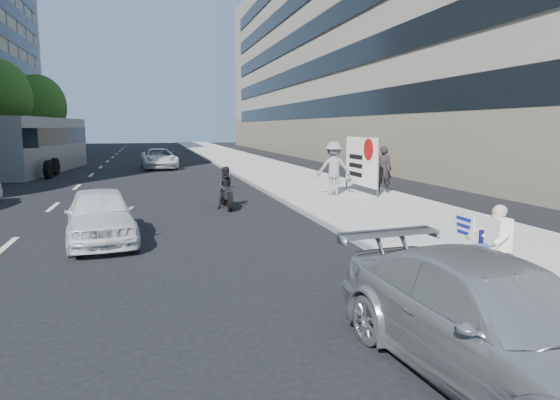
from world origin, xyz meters
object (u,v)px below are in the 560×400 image
object	(u,v)px
white_sedan_near	(100,215)
motorcycle	(227,190)
pedestrian_woman	(383,169)
seated_protester	(490,239)
bus	(39,145)
jogger	(334,168)
white_sedan_far	(159,159)
protest_banner	(361,161)
parked_sedan	(496,323)

from	to	relation	value
white_sedan_near	motorcycle	bearing A→B (deg)	41.49
pedestrian_woman	white_sedan_near	world-z (taller)	pedestrian_woman
seated_protester	white_sedan_near	bearing A→B (deg)	140.96
bus	jogger	bearing A→B (deg)	-41.76
motorcycle	bus	distance (m)	18.98
seated_protester	white_sedan_near	size ratio (longest dim) A/B	0.34
white_sedan_far	motorcycle	world-z (taller)	motorcycle
seated_protester	protest_banner	world-z (taller)	protest_banner
seated_protester	pedestrian_woman	bearing A→B (deg)	72.46
pedestrian_woman	parked_sedan	size ratio (longest dim) A/B	0.41
white_sedan_far	parked_sedan	bearing A→B (deg)	-88.08
white_sedan_far	bus	xyz separation A→B (m)	(-7.10, -0.81, 0.97)
white_sedan_far	bus	distance (m)	7.21
parked_sedan	white_sedan_far	bearing A→B (deg)	89.74
jogger	motorcycle	distance (m)	4.51
seated_protester	parked_sedan	world-z (taller)	seated_protester
seated_protester	protest_banner	distance (m)	11.50
seated_protester	pedestrian_woman	distance (m)	11.65
protest_banner	seated_protester	bearing A→B (deg)	-103.07
jogger	pedestrian_woman	distance (m)	2.23
protest_banner	white_sedan_far	world-z (taller)	protest_banner
jogger	motorcycle	size ratio (longest dim) A/B	1.01
pedestrian_woman	protest_banner	xyz separation A→B (m)	(-0.91, 0.09, 0.33)
protest_banner	white_sedan_far	bearing A→B (deg)	115.24
seated_protester	parked_sedan	distance (m)	3.35
seated_protester	motorcycle	size ratio (longest dim) A/B	0.64
pedestrian_woman	white_sedan_far	xyz separation A→B (m)	(-8.41, 15.98, -0.41)
pedestrian_woman	motorcycle	distance (m)	6.70
protest_banner	motorcycle	distance (m)	5.87
seated_protester	white_sedan_far	xyz separation A→B (m)	(-4.90, 27.09, -0.21)
parked_sedan	motorcycle	size ratio (longest dim) A/B	2.21
white_sedan_far	bus	world-z (taller)	bus
white_sedan_near	white_sedan_far	distance (m)	21.74
seated_protester	white_sedan_near	world-z (taller)	seated_protester
white_sedan_near	bus	distance (m)	21.55
pedestrian_woman	white_sedan_far	world-z (taller)	pedestrian_woman
protest_banner	pedestrian_woman	bearing A→B (deg)	-5.35
seated_protester	pedestrian_woman	size ratio (longest dim) A/B	0.71
jogger	motorcycle	xyz separation A→B (m)	(-4.31, -1.23, -0.54)
jogger	protest_banner	bearing A→B (deg)	-151.43
pedestrian_woman	bus	xyz separation A→B (m)	(-15.51, 15.18, 0.56)
jogger	seated_protester	bearing A→B (deg)	96.33
parked_sedan	motorcycle	bearing A→B (deg)	88.93
jogger	parked_sedan	size ratio (longest dim) A/B	0.46
parked_sedan	white_sedan_near	distance (m)	9.40
white_sedan_near	protest_banner	bearing A→B (deg)	24.74
white_sedan_near	motorcycle	xyz separation A→B (m)	(3.69, 4.18, -0.02)
parked_sedan	bus	size ratio (longest dim) A/B	0.37
white_sedan_near	bus	world-z (taller)	bus
seated_protester	bus	size ratio (longest dim) A/B	0.11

